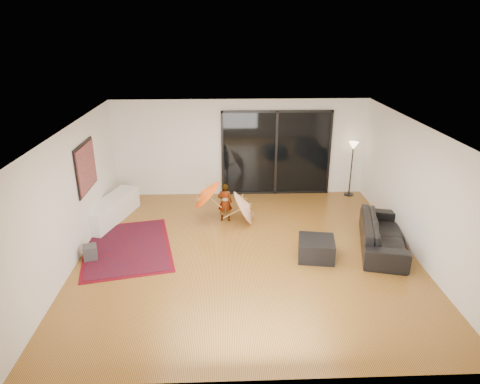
{
  "coord_description": "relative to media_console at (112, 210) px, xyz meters",
  "views": [
    {
      "loc": [
        -0.47,
        -7.99,
        4.53
      ],
      "look_at": [
        -0.12,
        0.78,
        1.1
      ],
      "focal_mm": 32.0,
      "sensor_mm": 36.0,
      "label": 1
    }
  ],
  "objects": [
    {
      "name": "child",
      "position": [
        2.8,
        -0.13,
        0.21
      ],
      "size": [
        0.37,
        0.25,
        0.97
      ],
      "primitive_type": "imported",
      "rotation": [
        0.0,
        0.0,
        3.08
      ],
      "color": "#999999",
      "rests_on": "floor"
    },
    {
      "name": "painting",
      "position": [
        -0.21,
        -0.81,
        1.37
      ],
      "size": [
        0.04,
        1.28,
        1.08
      ],
      "color": "black",
      "rests_on": "wall_left"
    },
    {
      "name": "wall_back",
      "position": [
        3.25,
        1.69,
        1.07
      ],
      "size": [
        7.0,
        0.0,
        7.0
      ],
      "primitive_type": "plane",
      "rotation": [
        1.57,
        0.0,
        0.0
      ],
      "color": "silver",
      "rests_on": "floor"
    },
    {
      "name": "wall_right",
      "position": [
        6.75,
        -1.81,
        1.07
      ],
      "size": [
        0.0,
        7.0,
        7.0
      ],
      "primitive_type": "plane",
      "rotation": [
        1.57,
        0.0,
        -1.57
      ],
      "color": "silver",
      "rests_on": "floor"
    },
    {
      "name": "ceiling",
      "position": [
        3.25,
        -1.81,
        2.42
      ],
      "size": [
        7.0,
        7.0,
        0.0
      ],
      "primitive_type": "plane",
      "rotation": [
        3.14,
        0.0,
        0.0
      ],
      "color": "white",
      "rests_on": "wall_back"
    },
    {
      "name": "sliding_door",
      "position": [
        4.25,
        1.66,
        0.92
      ],
      "size": [
        3.06,
        0.07,
        2.4
      ],
      "color": "black",
      "rests_on": "wall_back"
    },
    {
      "name": "parasol_white",
      "position": [
        3.4,
        -0.28,
        0.23
      ],
      "size": [
        0.6,
        0.9,
        0.95
      ],
      "rotation": [
        0.0,
        1.06,
        0.0
      ],
      "color": "white",
      "rests_on": "floor"
    },
    {
      "name": "ottoman",
      "position": [
        4.68,
        -2.03,
        -0.07
      ],
      "size": [
        0.84,
        0.84,
        0.42
      ],
      "primitive_type": "cube",
      "rotation": [
        0.0,
        0.0,
        -0.16
      ],
      "color": "black",
      "rests_on": "floor"
    },
    {
      "name": "media_console",
      "position": [
        0.0,
        0.0,
        0.0
      ],
      "size": [
        1.03,
        2.06,
        0.56
      ],
      "primitive_type": "cube",
      "rotation": [
        0.0,
        0.0,
        -0.28
      ],
      "color": "white",
      "rests_on": "floor"
    },
    {
      "name": "floor",
      "position": [
        3.25,
        -1.81,
        -0.28
      ],
      "size": [
        7.0,
        7.0,
        0.0
      ],
      "primitive_type": "plane",
      "color": "#A7712D",
      "rests_on": "ground"
    },
    {
      "name": "wall_left",
      "position": [
        -0.25,
        -1.81,
        1.07
      ],
      "size": [
        0.0,
        7.0,
        7.0
      ],
      "primitive_type": "plane",
      "rotation": [
        1.57,
        0.0,
        1.57
      ],
      "color": "silver",
      "rests_on": "floor"
    },
    {
      "name": "floor_lamp",
      "position": [
        6.35,
        1.44,
        0.95
      ],
      "size": [
        0.27,
        0.27,
        1.56
      ],
      "color": "black",
      "rests_on": "floor"
    },
    {
      "name": "sofa",
      "position": [
        6.2,
        -1.67,
        0.05
      ],
      "size": [
        1.41,
        2.38,
        0.65
      ],
      "primitive_type": "imported",
      "rotation": [
        0.0,
        0.0,
        1.31
      ],
      "color": "black",
      "rests_on": "floor"
    },
    {
      "name": "speaker",
      "position": [
        0.0,
        -1.92,
        -0.12
      ],
      "size": [
        0.33,
        0.33,
        0.31
      ],
      "primitive_type": "cube",
      "rotation": [
        0.0,
        0.0,
        0.29
      ],
      "color": "#424244",
      "rests_on": "floor"
    },
    {
      "name": "persian_rug",
      "position": [
        0.65,
        -1.46,
        -0.27
      ],
      "size": [
        2.32,
        2.86,
        0.02
      ],
      "rotation": [
        0.0,
        0.0,
        0.21
      ],
      "color": "#5B0713",
      "rests_on": "floor"
    },
    {
      "name": "wall_front",
      "position": [
        3.25,
        -5.31,
        1.07
      ],
      "size": [
        7.0,
        0.0,
        7.0
      ],
      "primitive_type": "plane",
      "rotation": [
        -1.57,
        0.0,
        0.0
      ],
      "color": "silver",
      "rests_on": "floor"
    },
    {
      "name": "parasol_orange",
      "position": [
        2.25,
        -0.18,
        0.46
      ],
      "size": [
        0.72,
        0.85,
        0.88
      ],
      "rotation": [
        0.0,
        -0.79,
        0.0
      ],
      "color": "#FE570D",
      "rests_on": "child"
    }
  ]
}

